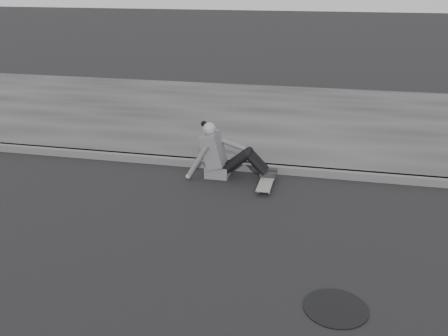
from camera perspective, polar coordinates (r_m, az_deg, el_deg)
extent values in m
plane|color=black|center=(6.04, -9.92, -8.39)|extent=(80.00, 80.00, 0.00)
cube|color=#4F4F4F|center=(8.23, -3.27, 0.62)|extent=(24.00, 0.16, 0.12)
cube|color=#363636|center=(11.02, 0.98, 6.05)|extent=(24.00, 6.00, 0.12)
cylinder|color=black|center=(5.02, 12.65, -15.36)|extent=(0.61, 0.61, 0.01)
cylinder|color=gray|center=(7.24, 3.96, -2.66)|extent=(0.03, 0.05, 0.05)
cylinder|color=gray|center=(7.22, 5.14, -2.76)|extent=(0.03, 0.05, 0.05)
cylinder|color=gray|center=(7.71, 4.56, -1.12)|extent=(0.03, 0.05, 0.05)
cylinder|color=gray|center=(7.69, 5.66, -1.22)|extent=(0.03, 0.05, 0.05)
cube|color=#313134|center=(7.22, 4.56, -2.51)|extent=(0.16, 0.04, 0.03)
cube|color=#313134|center=(7.69, 5.12, -0.98)|extent=(0.16, 0.04, 0.03)
cube|color=slate|center=(7.44, 4.85, -1.54)|extent=(0.20, 0.78, 0.02)
cube|color=#57575A|center=(7.80, -0.71, -0.28)|extent=(0.36, 0.34, 0.18)
cube|color=#57575A|center=(7.70, -1.23, 2.11)|extent=(0.37, 0.40, 0.57)
cube|color=#57575A|center=(7.69, -2.18, 3.02)|extent=(0.14, 0.30, 0.20)
cylinder|color=gray|center=(7.63, -1.61, 3.84)|extent=(0.09, 0.09, 0.08)
sphere|color=gray|center=(7.61, -1.69, 4.49)|extent=(0.20, 0.20, 0.20)
sphere|color=black|center=(7.63, -2.32, 5.08)|extent=(0.09, 0.09, 0.09)
cylinder|color=black|center=(7.59, 1.44, 0.65)|extent=(0.43, 0.13, 0.39)
cylinder|color=black|center=(7.75, 1.70, 1.11)|extent=(0.43, 0.13, 0.39)
cylinder|color=black|center=(7.54, 3.68, 0.44)|extent=(0.35, 0.11, 0.36)
cylinder|color=black|center=(7.71, 3.89, 0.90)|extent=(0.35, 0.11, 0.36)
sphere|color=black|center=(7.51, 2.69, 1.52)|extent=(0.13, 0.13, 0.13)
sphere|color=black|center=(7.68, 2.92, 1.96)|extent=(0.13, 0.13, 0.13)
cube|color=black|center=(7.57, 5.03, -0.78)|extent=(0.24, 0.08, 0.07)
cube|color=black|center=(7.74, 5.21, -0.29)|extent=(0.24, 0.08, 0.07)
cylinder|color=#57575A|center=(7.60, -3.06, 0.71)|extent=(0.38, 0.08, 0.58)
sphere|color=gray|center=(7.72, -4.12, -0.97)|extent=(0.08, 0.08, 0.08)
cylinder|color=#57575A|center=(7.78, 0.77, 2.78)|extent=(0.48, 0.08, 0.21)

